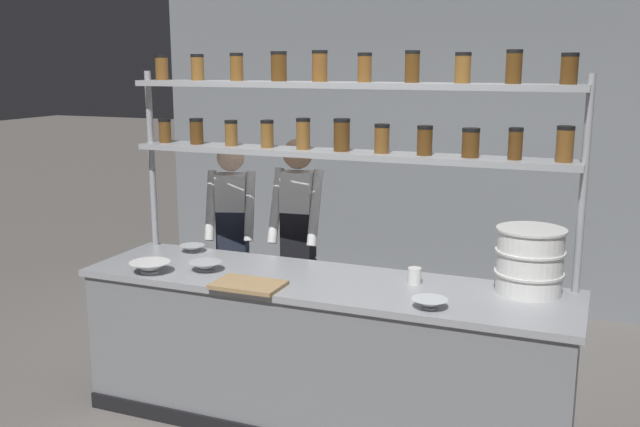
{
  "coord_description": "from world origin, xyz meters",
  "views": [
    {
      "loc": [
        1.5,
        -3.76,
        2.18
      ],
      "look_at": [
        -0.1,
        0.2,
        1.28
      ],
      "focal_mm": 40.0,
      "sensor_mm": 36.0,
      "label": 1
    }
  ],
  "objects": [
    {
      "name": "ground_plane",
      "position": [
        0.0,
        0.0,
        0.0
      ],
      "size": [
        40.0,
        40.0,
        0.0
      ],
      "primitive_type": "plane",
      "color": "slate"
    },
    {
      "name": "prep_bowl_center_back",
      "position": [
        -1.03,
        -0.26,
        0.95
      ],
      "size": [
        0.25,
        0.25,
        0.07
      ],
      "color": "white",
      "rests_on": "prep_counter"
    },
    {
      "name": "back_wall",
      "position": [
        0.0,
        2.61,
        1.59
      ],
      "size": [
        5.36,
        0.12,
        3.17
      ],
      "primitive_type": "cube",
      "color": "gray",
      "rests_on": "ground_plane"
    },
    {
      "name": "spice_shelf_unit",
      "position": [
        0.02,
        0.33,
        1.8
      ],
      "size": [
        2.85,
        0.28,
        2.25
      ],
      "color": "#999BA0",
      "rests_on": "ground_plane"
    },
    {
      "name": "container_stack",
      "position": [
        1.16,
        0.21,
        1.1
      ],
      "size": [
        0.38,
        0.38,
        0.37
      ],
      "color": "white",
      "rests_on": "prep_counter"
    },
    {
      "name": "cutting_board",
      "position": [
        -0.35,
        -0.28,
        0.93
      ],
      "size": [
        0.4,
        0.26,
        0.02
      ],
      "color": "#A88456",
      "rests_on": "prep_counter"
    },
    {
      "name": "serving_cup_front",
      "position": [
        0.52,
        0.14,
        0.97
      ],
      "size": [
        0.08,
        0.08,
        0.09
      ],
      "color": "silver",
      "rests_on": "prep_counter"
    },
    {
      "name": "chef_center",
      "position": [
        -0.49,
        0.77,
        0.96
      ],
      "size": [
        0.38,
        0.31,
        1.66
      ],
      "rotation": [
        0.0,
        0.0,
        0.1
      ],
      "color": "black",
      "rests_on": "ground_plane"
    },
    {
      "name": "prep_bowl_near_right",
      "position": [
        -0.74,
        -0.1,
        0.95
      ],
      "size": [
        0.21,
        0.21,
        0.06
      ],
      "color": "#B2B7BC",
      "rests_on": "prep_counter"
    },
    {
      "name": "chef_left",
      "position": [
        -1.05,
        0.8,
        0.91
      ],
      "size": [
        0.41,
        0.35,
        1.6
      ],
      "rotation": [
        0.0,
        0.0,
        0.31
      ],
      "color": "black",
      "rests_on": "ground_plane"
    },
    {
      "name": "prep_bowl_near_left",
      "position": [
        -1.06,
        0.26,
        0.94
      ],
      "size": [
        0.17,
        0.17,
        0.05
      ],
      "color": "#B2B7BC",
      "rests_on": "prep_counter"
    },
    {
      "name": "prep_bowl_center_front",
      "position": [
        0.71,
        -0.25,
        0.95
      ],
      "size": [
        0.19,
        0.19,
        0.05
      ],
      "color": "silver",
      "rests_on": "prep_counter"
    },
    {
      "name": "prep_counter",
      "position": [
        0.0,
        -0.0,
        0.46
      ],
      "size": [
        2.96,
        0.76,
        0.92
      ],
      "color": "gray",
      "rests_on": "ground_plane"
    }
  ]
}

